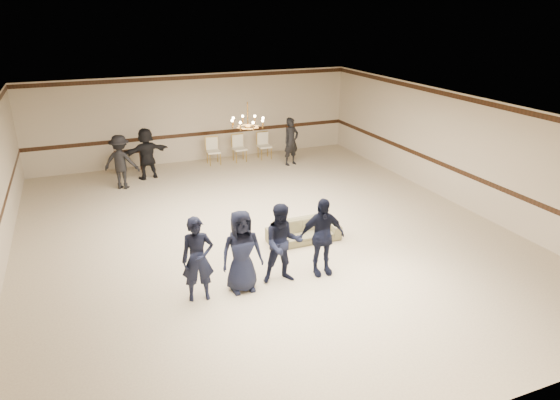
% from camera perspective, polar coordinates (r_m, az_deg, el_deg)
% --- Properties ---
extents(room, '(12.01, 14.01, 3.21)m').
position_cam_1_polar(room, '(12.49, -2.08, 3.09)').
color(room, beige).
rests_on(room, ground).
extents(chair_rail, '(12.00, 0.02, 0.14)m').
position_cam_1_polar(chair_rail, '(19.12, -9.41, 7.40)').
color(chair_rail, black).
rests_on(chair_rail, wall_back).
extents(crown_molding, '(12.00, 0.02, 0.14)m').
position_cam_1_polar(crown_molding, '(18.74, -9.80, 13.58)').
color(crown_molding, black).
rests_on(crown_molding, wall_back).
extents(chandelier, '(0.94, 0.94, 0.89)m').
position_cam_1_polar(chandelier, '(13.07, -3.70, 9.68)').
color(chandelier, '#B37F39').
rests_on(chandelier, ceiling).
extents(boy_a, '(0.69, 0.51, 1.75)m').
position_cam_1_polar(boy_a, '(9.96, -9.34, -6.68)').
color(boy_a, black).
rests_on(boy_a, floor).
extents(boy_b, '(0.86, 0.57, 1.75)m').
position_cam_1_polar(boy_b, '(10.16, -4.38, -5.84)').
color(boy_b, black).
rests_on(boy_b, floor).
extents(boy_c, '(0.95, 0.80, 1.75)m').
position_cam_1_polar(boy_c, '(10.44, 0.33, -5.01)').
color(boy_c, black).
rests_on(boy_c, floor).
extents(boy_d, '(1.06, 0.53, 1.75)m').
position_cam_1_polar(boy_d, '(10.78, 4.76, -4.18)').
color(boy_d, black).
rests_on(boy_d, floor).
extents(settee, '(1.81, 0.73, 0.53)m').
position_cam_1_polar(settee, '(12.48, 2.71, -3.54)').
color(settee, '#7B7752').
rests_on(settee, floor).
extents(adult_left, '(1.29, 1.07, 1.74)m').
position_cam_1_polar(adult_left, '(16.65, -17.64, 4.14)').
color(adult_left, black).
rests_on(adult_left, floor).
extents(adult_mid, '(1.68, 0.84, 1.74)m').
position_cam_1_polar(adult_mid, '(17.41, -14.93, 5.15)').
color(adult_mid, black).
rests_on(adult_mid, floor).
extents(adult_right, '(0.73, 0.58, 1.74)m').
position_cam_1_polar(adult_right, '(18.33, 1.27, 6.67)').
color(adult_right, black).
rests_on(adult_right, floor).
extents(banquet_chair_left, '(0.52, 0.52, 0.98)m').
position_cam_1_polar(banquet_chair_left, '(18.61, -7.56, 5.51)').
color(banquet_chair_left, '#F4EDCD').
rests_on(banquet_chair_left, floor).
extents(banquet_chair_mid, '(0.50, 0.50, 0.98)m').
position_cam_1_polar(banquet_chair_mid, '(18.88, -4.62, 5.85)').
color(banquet_chair_mid, '#F4EDCD').
rests_on(banquet_chair_mid, floor).
extents(banquet_chair_right, '(0.48, 0.48, 0.98)m').
position_cam_1_polar(banquet_chair_right, '(19.19, -1.77, 6.17)').
color(banquet_chair_right, '#F4EDCD').
rests_on(banquet_chair_right, floor).
extents(console_table, '(0.95, 0.44, 0.78)m').
position_cam_1_polar(console_table, '(18.34, -16.81, 4.21)').
color(console_table, black).
rests_on(console_table, floor).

